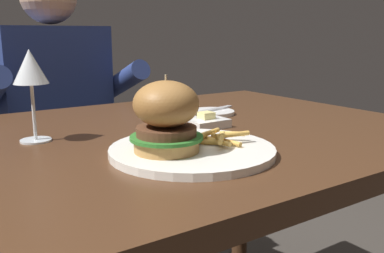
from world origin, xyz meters
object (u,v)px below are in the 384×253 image
(table_knife, at_px, (200,112))
(butter_dish, at_px, (206,122))
(bread_plate, at_px, (212,112))
(diner_person, at_px, (59,144))
(main_plate, at_px, (192,150))
(wine_glass, at_px, (30,71))
(burger_sandwich, at_px, (166,116))

(table_knife, distance_m, butter_dish, 0.13)
(bread_plate, bearing_deg, diner_person, 112.24)
(main_plate, xyz_separation_m, table_knife, (0.22, 0.28, 0.01))
(main_plate, distance_m, diner_person, 0.91)
(bread_plate, bearing_deg, wine_glass, -175.73)
(burger_sandwich, xyz_separation_m, wine_glass, (-0.16, 0.26, 0.07))
(burger_sandwich, xyz_separation_m, table_knife, (0.27, 0.28, -0.06))
(bread_plate, distance_m, butter_dish, 0.16)
(main_plate, height_order, bread_plate, main_plate)
(wine_glass, bearing_deg, butter_dish, -13.27)
(main_plate, relative_size, table_knife, 1.40)
(burger_sandwich, bearing_deg, main_plate, -1.20)
(main_plate, xyz_separation_m, diner_person, (0.02, 0.89, -0.18))
(bread_plate, bearing_deg, table_knife, -167.62)
(bread_plate, bearing_deg, butter_dish, -131.69)
(wine_glass, bearing_deg, diner_person, 69.94)
(diner_person, bearing_deg, wine_glass, -110.06)
(table_knife, bearing_deg, bread_plate, 12.38)
(main_plate, xyz_separation_m, wine_glass, (-0.21, 0.26, 0.14))
(bread_plate, relative_size, butter_dish, 1.32)
(diner_person, bearing_deg, bread_plate, -67.76)
(main_plate, height_order, wine_glass, wine_glass)
(table_knife, distance_m, diner_person, 0.67)
(main_plate, bearing_deg, diner_person, 88.68)
(table_knife, relative_size, butter_dish, 2.35)
(wine_glass, bearing_deg, main_plate, -50.79)
(main_plate, relative_size, butter_dish, 3.29)
(wine_glass, relative_size, diner_person, 0.16)
(table_knife, bearing_deg, main_plate, -127.34)
(main_plate, xyz_separation_m, butter_dish, (0.16, 0.17, 0.00))
(main_plate, height_order, table_knife, table_knife)
(main_plate, distance_m, burger_sandwich, 0.09)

